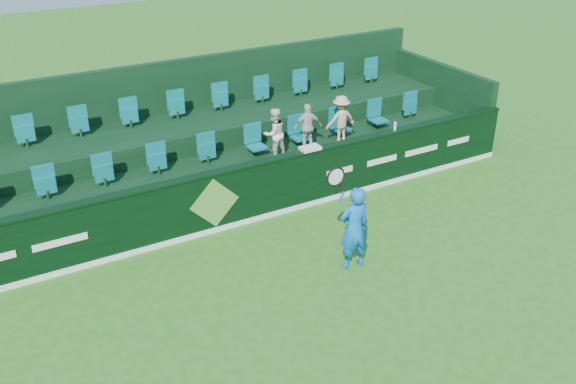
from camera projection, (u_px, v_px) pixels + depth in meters
ground at (314, 337)px, 10.49m from camera, size 60.00×60.00×0.00m
sponsor_hoarding at (213, 202)px, 13.28m from camera, size 16.00×0.25×1.35m
stand_tier_front at (193, 193)px, 14.25m from camera, size 16.00×2.00×0.80m
stand_tier_back at (162, 153)px, 15.61m from camera, size 16.00×1.80×1.30m
stand_rear at (154, 125)px, 15.69m from camera, size 16.00×4.10×2.60m
seat_row_front at (184, 158)px, 14.24m from camera, size 13.50×0.50×0.60m
seat_row_back at (155, 112)px, 15.41m from camera, size 13.50×0.50×0.60m
tennis_player at (354, 227)px, 11.98m from camera, size 1.10×0.45×2.32m
spectator_left at (274, 133)px, 14.74m from camera, size 0.63×0.52×1.19m
spectator_middle at (308, 127)px, 15.15m from camera, size 0.72×0.43×1.16m
spectator_right at (341, 119)px, 15.56m from camera, size 0.81×0.51×1.19m
towel at (310, 148)px, 14.01m from camera, size 0.45×0.29×0.07m
drinks_bottle at (395, 126)px, 15.01m from camera, size 0.06×0.06×0.20m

